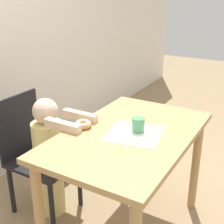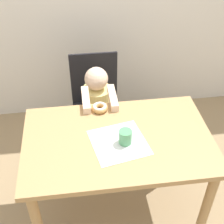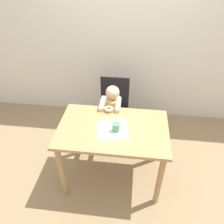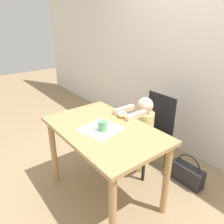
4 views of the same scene
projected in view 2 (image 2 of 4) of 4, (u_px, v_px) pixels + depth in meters
The scene contains 8 objects.
ground_plane at pixel (117, 212), 2.37m from camera, with size 12.00×12.00×0.00m, color #997F5B.
dining_table at pixel (118, 152), 1.96m from camera, with size 1.14×0.72×0.78m.
chair at pixel (96, 108), 2.64m from camera, with size 0.39×0.46×0.89m.
child_figure at pixel (98, 116), 2.52m from camera, with size 0.24×0.46×0.91m.
donut at pixel (100, 108), 2.08m from camera, with size 0.11×0.11×0.04m.
napkin at pixel (119, 142), 1.85m from camera, with size 0.37×0.37×0.00m.
handbag at pixel (148, 125), 2.97m from camera, with size 0.36×0.13×0.36m.
cup at pixel (125, 137), 1.82m from camera, with size 0.08×0.08×0.09m.
Camera 2 is at (-0.21, -1.34, 2.09)m, focal length 50.00 mm.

